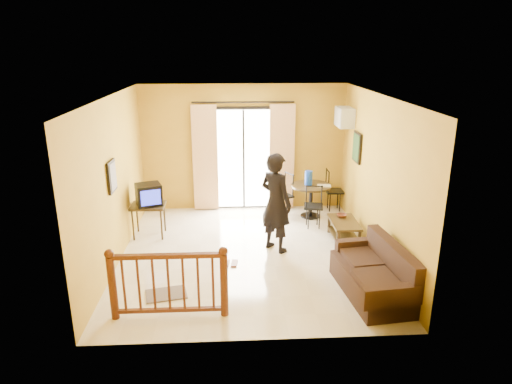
{
  "coord_description": "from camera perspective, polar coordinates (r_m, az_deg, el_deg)",
  "views": [
    {
      "loc": [
        -0.27,
        -7.44,
        3.59
      ],
      "look_at": [
        0.15,
        0.2,
        1.11
      ],
      "focal_mm": 32.0,
      "sensor_mm": 36.0,
      "label": 1
    }
  ],
  "objects": [
    {
      "name": "dining_table",
      "position": [
        9.89,
        6.9,
        0.04
      ],
      "size": [
        0.87,
        0.87,
        0.72
      ],
      "color": "black",
      "rests_on": "ground"
    },
    {
      "name": "television",
      "position": [
        8.98,
        -13.26,
        -0.31
      ],
      "size": [
        0.57,
        0.54,
        0.41
      ],
      "rotation": [
        0.0,
        0.0,
        0.35
      ],
      "color": "black",
      "rests_on": "tv_table"
    },
    {
      "name": "stair_balustrade",
      "position": [
        6.37,
        -10.9,
        -10.75
      ],
      "size": [
        1.63,
        0.13,
        1.04
      ],
      "color": "#471E0F",
      "rests_on": "ground"
    },
    {
      "name": "sandals",
      "position": [
        7.92,
        -3.25,
        -8.91
      ],
      "size": [
        0.27,
        0.26,
        0.03
      ],
      "color": "brown",
      "rests_on": "ground"
    },
    {
      "name": "balcony_door",
      "position": [
        10.16,
        -1.55,
        4.26
      ],
      "size": [
        2.25,
        0.14,
        2.46
      ],
      "color": "black",
      "rests_on": "ground"
    },
    {
      "name": "coffee_table",
      "position": [
        8.88,
        10.92,
        -4.38
      ],
      "size": [
        0.49,
        0.89,
        0.39
      ],
      "color": "black",
      "rests_on": "ground"
    },
    {
      "name": "botanical_print",
      "position": [
        9.29,
        12.49,
        5.47
      ],
      "size": [
        0.05,
        0.5,
        0.6
      ],
      "color": "black",
      "rests_on": "room_shell"
    },
    {
      "name": "standing_person",
      "position": [
        8.13,
        2.49,
        -1.33
      ],
      "size": [
        0.77,
        0.78,
        1.82
      ],
      "primitive_type": "imported",
      "rotation": [
        0.0,
        0.0,
        2.32
      ],
      "color": "black",
      "rests_on": "ground"
    },
    {
      "name": "sofa",
      "position": [
        7.15,
        14.74,
        -10.08
      ],
      "size": [
        0.96,
        1.78,
        0.81
      ],
      "rotation": [
        0.0,
        0.0,
        0.12
      ],
      "color": "black",
      "rests_on": "ground"
    },
    {
      "name": "water_jug",
      "position": [
        9.8,
        6.59,
        1.75
      ],
      "size": [
        0.16,
        0.16,
        0.31
      ],
      "primitive_type": "cylinder",
      "color": "blue",
      "rests_on": "dining_table"
    },
    {
      "name": "tv_table",
      "position": [
        9.08,
        -13.33,
        -2.02
      ],
      "size": [
        0.65,
        0.54,
        0.64
      ],
      "color": "black",
      "rests_on": "ground"
    },
    {
      "name": "picture_left",
      "position": [
        7.77,
        -17.56,
        1.88
      ],
      "size": [
        0.05,
        0.42,
        0.52
      ],
      "color": "black",
      "rests_on": "room_shell"
    },
    {
      "name": "doormat",
      "position": [
        7.16,
        -11.16,
        -12.4
      ],
      "size": [
        0.67,
        0.52,
        0.02
      ],
      "primitive_type": "cube",
      "rotation": [
        0.0,
        0.0,
        0.21
      ],
      "color": "#5B5049",
      "rests_on": "ground"
    },
    {
      "name": "serving_tray",
      "position": [
        9.8,
        8.5,
        0.78
      ],
      "size": [
        0.3,
        0.22,
        0.02
      ],
      "primitive_type": "cube",
      "rotation": [
        0.0,
        0.0,
        -0.14
      ],
      "color": "beige",
      "rests_on": "dining_table"
    },
    {
      "name": "room_shell",
      "position": [
        7.68,
        -1.05,
        3.73
      ],
      "size": [
        5.0,
        5.0,
        5.0
      ],
      "color": "white",
      "rests_on": "ground"
    },
    {
      "name": "bowl",
      "position": [
        9.02,
        10.65,
        -2.91
      ],
      "size": [
        0.25,
        0.25,
        0.06
      ],
      "primitive_type": "imported",
      "rotation": [
        0.0,
        0.0,
        -0.4
      ],
      "color": "brown",
      "rests_on": "coffee_table"
    },
    {
      "name": "ground",
      "position": [
        8.26,
        -0.98,
        -7.8
      ],
      "size": [
        5.0,
        5.0,
        0.0
      ],
      "primitive_type": "plane",
      "color": "beige",
      "rests_on": "ground"
    },
    {
      "name": "air_conditioner",
      "position": [
        9.79,
        10.98,
        9.17
      ],
      "size": [
        0.31,
        0.6,
        0.4
      ],
      "color": "silver",
      "rests_on": "room_shell"
    },
    {
      "name": "dining_chairs",
      "position": [
        10.04,
        6.7,
        -3.13
      ],
      "size": [
        1.68,
        1.41,
        0.95
      ],
      "color": "black",
      "rests_on": "ground"
    }
  ]
}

